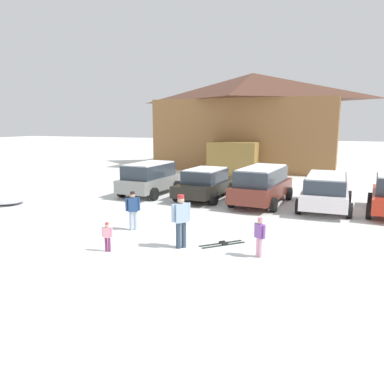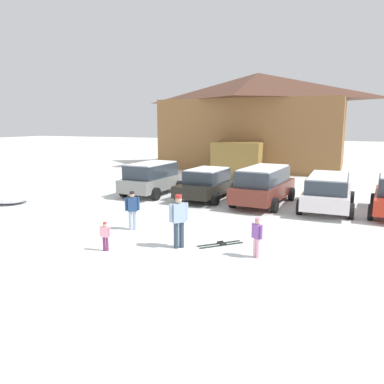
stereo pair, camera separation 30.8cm
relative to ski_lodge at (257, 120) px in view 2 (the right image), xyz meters
The scene contains 12 objects.
ground 26.83m from the ski_lodge, 85.33° to the right, with size 160.00×160.00×0.00m, color silver.
ski_lodge is the anchor object (origin of this frame).
parked_grey_wagon 15.82m from the ski_lodge, 97.20° to the right, with size 2.33×4.11×1.72m.
parked_black_sedan 15.54m from the ski_lodge, 85.52° to the right, with size 2.41×4.76×1.54m.
parked_maroon_van 16.25m from the ski_lodge, 75.20° to the right, with size 2.49×4.90×1.76m.
parked_white_suv 17.23m from the ski_lodge, 65.80° to the right, with size 2.24×4.76×1.55m.
skier_child_in_purple_jacket 23.55m from the ski_lodge, 76.45° to the right, with size 0.37×0.30×1.16m.
skier_adult_in_blue_parka 23.16m from the ski_lodge, 82.35° to the right, with size 0.46×0.48×1.67m.
skier_child_in_pink_snowsuit 24.16m from the ski_lodge, 87.25° to the right, with size 0.32×0.18×0.89m.
skier_teen_in_navy_coat 21.85m from the ski_lodge, 88.18° to the right, with size 0.43×0.37×1.41m.
pair_of_skis 22.73m from the ski_lodge, 79.29° to the right, with size 1.27×1.28×0.08m.
plowed_snow_pile 21.64m from the ski_lodge, 110.10° to the right, with size 2.28×1.83×0.65m, color white.
Camera 2 is at (5.58, -6.35, 3.80)m, focal length 35.00 mm.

